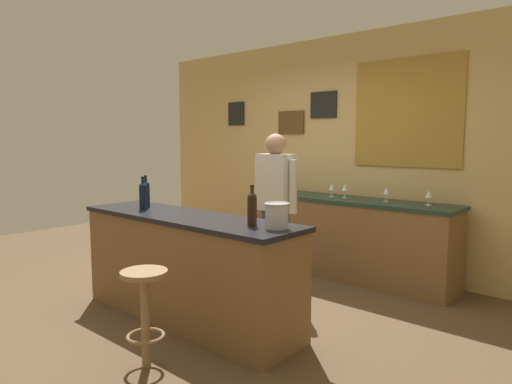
# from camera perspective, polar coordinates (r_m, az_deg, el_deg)

# --- Properties ---
(ground_plane) EXTENTS (10.00, 10.00, 0.00)m
(ground_plane) POSITION_cam_1_polar(r_m,az_deg,el_deg) (4.50, -4.34, -13.85)
(ground_plane) COLOR brown
(back_wall) EXTENTS (6.00, 0.09, 2.80)m
(back_wall) POSITION_cam_1_polar(r_m,az_deg,el_deg) (5.81, 10.22, 4.94)
(back_wall) COLOR tan
(back_wall) RESTS_ON ground_plane
(bar_counter) EXTENTS (2.25, 0.60, 0.92)m
(bar_counter) POSITION_cam_1_polar(r_m,az_deg,el_deg) (4.11, -8.45, -9.16)
(bar_counter) COLOR brown
(bar_counter) RESTS_ON ground_plane
(side_counter) EXTENTS (2.41, 0.56, 0.90)m
(side_counter) POSITION_cam_1_polar(r_m,az_deg,el_deg) (5.40, 11.39, -5.52)
(side_counter) COLOR brown
(side_counter) RESTS_ON ground_plane
(bartender) EXTENTS (0.52, 0.21, 1.62)m
(bartender) POSITION_cam_1_polar(r_m,az_deg,el_deg) (4.63, 2.38, -1.31)
(bartender) COLOR #384766
(bartender) RESTS_ON ground_plane
(bar_stool) EXTENTS (0.32, 0.32, 0.68)m
(bar_stool) POSITION_cam_1_polar(r_m,az_deg,el_deg) (3.34, -13.48, -13.00)
(bar_stool) COLOR olive
(bar_stool) RESTS_ON ground_plane
(wine_bottle_a) EXTENTS (0.07, 0.07, 0.31)m
(wine_bottle_a) POSITION_cam_1_polar(r_m,az_deg,el_deg) (4.52, -13.35, -0.14)
(wine_bottle_a) COLOR black
(wine_bottle_a) RESTS_ON bar_counter
(wine_bottle_b) EXTENTS (0.07, 0.07, 0.31)m
(wine_bottle_b) POSITION_cam_1_polar(r_m,az_deg,el_deg) (4.38, -13.68, -0.35)
(wine_bottle_b) COLOR black
(wine_bottle_b) RESTS_ON bar_counter
(wine_bottle_c) EXTENTS (0.07, 0.07, 0.31)m
(wine_bottle_c) POSITION_cam_1_polar(r_m,az_deg,el_deg) (3.48, -0.49, -1.92)
(wine_bottle_c) COLOR black
(wine_bottle_c) RESTS_ON bar_counter
(ice_bucket) EXTENTS (0.19, 0.19, 0.19)m
(ice_bucket) POSITION_cam_1_polar(r_m,az_deg,el_deg) (3.38, 2.57, -2.82)
(ice_bucket) COLOR #B7BABF
(ice_bucket) RESTS_ON bar_counter
(wine_glass_a) EXTENTS (0.07, 0.07, 0.16)m
(wine_glass_a) POSITION_cam_1_polar(r_m,az_deg,el_deg) (5.44, 9.26, 0.57)
(wine_glass_a) COLOR silver
(wine_glass_a) RESTS_ON side_counter
(wine_glass_b) EXTENTS (0.07, 0.07, 0.16)m
(wine_glass_b) POSITION_cam_1_polar(r_m,az_deg,el_deg) (5.39, 10.84, 0.48)
(wine_glass_b) COLOR silver
(wine_glass_b) RESTS_ON side_counter
(wine_glass_c) EXTENTS (0.07, 0.07, 0.16)m
(wine_glass_c) POSITION_cam_1_polar(r_m,az_deg,el_deg) (5.17, 15.70, 0.11)
(wine_glass_c) COLOR silver
(wine_glass_c) RESTS_ON side_counter
(wine_glass_d) EXTENTS (0.07, 0.07, 0.16)m
(wine_glass_d) POSITION_cam_1_polar(r_m,az_deg,el_deg) (4.99, 20.44, -0.29)
(wine_glass_d) COLOR silver
(wine_glass_d) RESTS_ON side_counter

